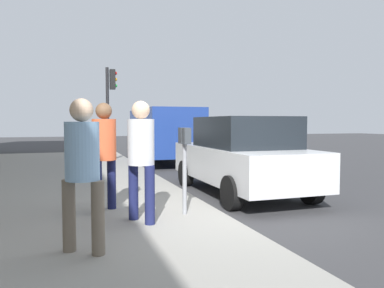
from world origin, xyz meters
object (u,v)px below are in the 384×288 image
parking_officer (104,147)px  traffic_signal (110,98)px  pedestrian_bystander (82,163)px  parked_sedan_near (242,155)px  parked_van_far (164,132)px  pedestrian_at_meter (141,150)px  parking_meter (185,152)px

parking_officer → traffic_signal: size_ratio=0.51×
pedestrian_bystander → parked_sedan_near: size_ratio=0.40×
traffic_signal → pedestrian_bystander: bearing=171.8°
parked_sedan_near → traffic_signal: 7.59m
parked_van_far → traffic_signal: size_ratio=1.46×
pedestrian_at_meter → pedestrian_bystander: size_ratio=1.03×
parked_sedan_near → traffic_signal: size_ratio=1.22×
parking_officer → parked_sedan_near: (1.32, -3.20, -0.34)m
parking_officer → parking_meter: bearing=13.9°
parking_meter → parked_sedan_near: parked_sedan_near is taller
pedestrian_at_meter → pedestrian_bystander: 1.44m
pedestrian_bystander → traffic_signal: traffic_signal is taller
parking_meter → pedestrian_at_meter: 0.80m
parked_sedan_near → pedestrian_bystander: bearing=132.4°
parking_officer → pedestrian_bystander: bearing=-61.1°
parked_sedan_near → parked_van_far: bearing=-0.0°
traffic_signal → parking_officer: bearing=172.8°
parking_meter → parked_sedan_near: bearing=-45.6°
pedestrian_bystander → traffic_signal: size_ratio=0.49×
parked_sedan_near → traffic_signal: traffic_signal is taller
pedestrian_at_meter → parking_meter: bearing=-9.2°
pedestrian_at_meter → parking_officer: 0.98m
pedestrian_at_meter → traffic_signal: 9.39m
pedestrian_bystander → parked_van_far: 11.07m
parked_sedan_near → parked_van_far: 7.16m
pedestrian_at_meter → parking_officer: (0.87, 0.45, 0.01)m
pedestrian_at_meter → traffic_signal: size_ratio=0.50×
parking_meter → pedestrian_at_meter: pedestrian_at_meter is taller
parked_sedan_near → traffic_signal: bearing=16.8°
parking_meter → parking_officer: size_ratio=0.77×
parking_meter → pedestrian_bystander: pedestrian_bystander is taller
parking_officer → parked_van_far: (8.46, -3.20, 0.02)m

